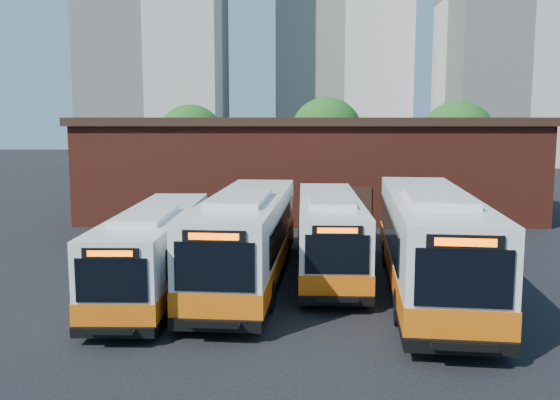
{
  "coord_description": "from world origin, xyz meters",
  "views": [
    {
      "loc": [
        -0.83,
        -20.06,
        6.18
      ],
      "look_at": [
        -1.45,
        4.15,
        2.96
      ],
      "focal_mm": 38.0,
      "sensor_mm": 36.0,
      "label": 1
    }
  ],
  "objects_px": {
    "bus_mideast": "(329,235)",
    "bus_east": "(429,245)",
    "transit_worker": "(425,289)",
    "bus_west": "(156,253)",
    "bus_midwest": "(247,241)"
  },
  "relations": [
    {
      "from": "bus_midwest",
      "to": "bus_east",
      "type": "height_order",
      "value": "bus_east"
    },
    {
      "from": "bus_west",
      "to": "transit_worker",
      "type": "bearing_deg",
      "value": -19.63
    },
    {
      "from": "bus_mideast",
      "to": "bus_east",
      "type": "height_order",
      "value": "bus_east"
    },
    {
      "from": "bus_east",
      "to": "transit_worker",
      "type": "distance_m",
      "value": 3.4
    },
    {
      "from": "bus_west",
      "to": "transit_worker",
      "type": "distance_m",
      "value": 9.66
    },
    {
      "from": "bus_east",
      "to": "bus_mideast",
      "type": "bearing_deg",
      "value": 143.56
    },
    {
      "from": "bus_mideast",
      "to": "transit_worker",
      "type": "relative_size",
      "value": 5.95
    },
    {
      "from": "bus_west",
      "to": "transit_worker",
      "type": "relative_size",
      "value": 5.72
    },
    {
      "from": "bus_west",
      "to": "bus_mideast",
      "type": "distance_m",
      "value": 7.26
    },
    {
      "from": "bus_east",
      "to": "transit_worker",
      "type": "relative_size",
      "value": 7.05
    },
    {
      "from": "bus_east",
      "to": "transit_worker",
      "type": "bearing_deg",
      "value": -98.89
    },
    {
      "from": "bus_west",
      "to": "bus_midwest",
      "type": "relative_size",
      "value": 0.86
    },
    {
      "from": "bus_midwest",
      "to": "bus_mideast",
      "type": "distance_m",
      "value": 3.8
    },
    {
      "from": "bus_midwest",
      "to": "bus_mideast",
      "type": "relative_size",
      "value": 1.11
    },
    {
      "from": "bus_west",
      "to": "bus_mideast",
      "type": "relative_size",
      "value": 0.96
    }
  ]
}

